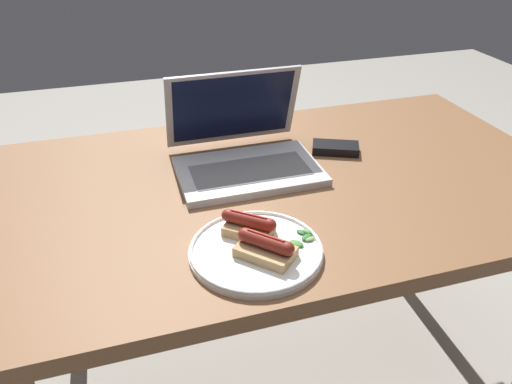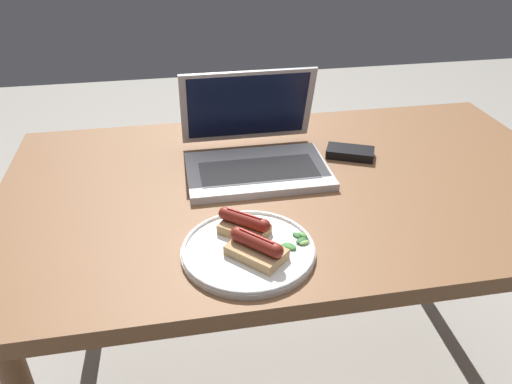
# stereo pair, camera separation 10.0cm
# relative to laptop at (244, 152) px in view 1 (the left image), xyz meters

# --- Properties ---
(ground_plane) EXTENTS (6.00, 6.00, 0.00)m
(ground_plane) POSITION_rel_laptop_xyz_m (0.08, -0.09, -0.75)
(ground_plane) COLOR #9E998E
(desk) EXTENTS (1.35, 0.79, 0.71)m
(desk) POSITION_rel_laptop_xyz_m (0.08, -0.09, -0.11)
(desk) COLOR brown
(desk) RESTS_ON ground_plane
(laptop) EXTENTS (0.33, 0.28, 0.22)m
(laptop) POSITION_rel_laptop_xyz_m (0.00, 0.00, 0.00)
(laptop) COLOR #B7B7BC
(laptop) RESTS_ON desk
(plate) EXTENTS (0.25, 0.25, 0.02)m
(plate) POSITION_rel_laptop_xyz_m (-0.07, -0.33, -0.03)
(plate) COLOR white
(plate) RESTS_ON desk
(sausage_toast_left) EXTENTS (0.12, 0.12, 0.05)m
(sausage_toast_left) POSITION_rel_laptop_xyz_m (-0.06, -0.36, -0.01)
(sausage_toast_left) COLOR tan
(sausage_toast_left) RESTS_ON plate
(sausage_toast_middle) EXTENTS (0.11, 0.10, 0.05)m
(sausage_toast_middle) POSITION_rel_laptop_xyz_m (-0.07, -0.28, -0.01)
(sausage_toast_middle) COLOR tan
(sausage_toast_middle) RESTS_ON plate
(salad_pile) EXTENTS (0.07, 0.06, 0.01)m
(salad_pile) POSITION_rel_laptop_xyz_m (0.02, -0.33, -0.03)
(salad_pile) COLOR #709E4C
(salad_pile) RESTS_ON plate
(external_drive) EXTENTS (0.13, 0.10, 0.02)m
(external_drive) POSITION_rel_laptop_xyz_m (0.25, 0.01, -0.03)
(external_drive) COLOR black
(external_drive) RESTS_ON desk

